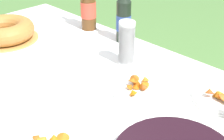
% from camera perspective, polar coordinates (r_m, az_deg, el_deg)
% --- Properties ---
extents(garden_table, '(1.85, 1.06, 0.77)m').
position_cam_1_polar(garden_table, '(1.34, -8.27, -4.34)').
color(garden_table, '#A87A47').
rests_on(garden_table, ground_plane).
extents(tablecloth, '(1.86, 1.07, 0.10)m').
position_cam_1_polar(tablecloth, '(1.31, -8.43, -2.39)').
color(tablecloth, white).
rests_on(tablecloth, garden_table).
extents(bundt_cake, '(0.33, 0.33, 0.10)m').
position_cam_1_polar(bundt_cake, '(1.73, -18.94, 6.84)').
color(bundt_cake, tan).
rests_on(bundt_cake, tablecloth).
extents(cup_stack, '(0.07, 0.07, 0.20)m').
position_cam_1_polar(cup_stack, '(1.37, 2.70, 4.91)').
color(cup_stack, white).
rests_on(cup_stack, tablecloth).
extents(cider_bottle_amber, '(0.09, 0.09, 0.35)m').
position_cam_1_polar(cider_bottle_amber, '(1.76, -4.36, 11.65)').
color(cider_bottle_amber, brown).
rests_on(cider_bottle_amber, tablecloth).
extents(juice_bottle_red, '(0.08, 0.08, 0.33)m').
position_cam_1_polar(juice_bottle_red, '(1.60, 2.15, 9.43)').
color(juice_bottle_red, black).
rests_on(juice_bottle_red, tablecloth).
extents(snack_plate_left, '(0.24, 0.24, 0.06)m').
position_cam_1_polar(snack_plate_left, '(1.22, 5.60, -3.50)').
color(snack_plate_left, white).
rests_on(snack_plate_left, tablecloth).
extents(snack_plate_far, '(0.20, 0.20, 0.06)m').
position_cam_1_polar(snack_plate_far, '(1.22, 19.03, -4.88)').
color(snack_plate_far, white).
rests_on(snack_plate_far, tablecloth).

